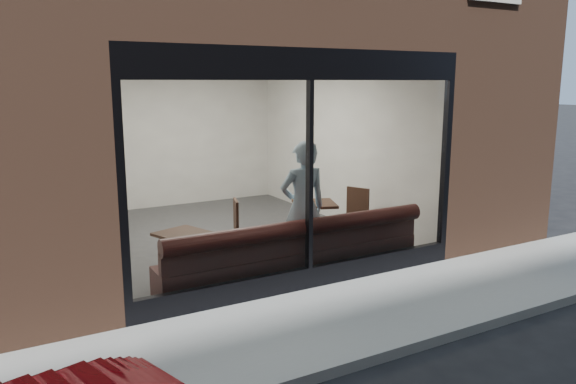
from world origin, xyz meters
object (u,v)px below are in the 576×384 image
banquette (294,264)px  cafe_chair_right (352,229)px  cafe_chair_left (225,244)px  cafe_table_right (315,204)px  cafe_table_left (182,234)px  person (303,208)px

banquette → cafe_chair_right: banquette is taller
cafe_chair_left → cafe_chair_right: (2.31, -0.26, 0.00)m
banquette → cafe_table_right: (1.15, 1.27, 0.52)m
banquette → cafe_table_left: bearing=159.2°
cafe_chair_left → banquette: bearing=126.6°
cafe_table_right → cafe_chair_left: size_ratio=1.69×
cafe_table_left → cafe_chair_right: (3.28, 0.58, -0.50)m
person → cafe_chair_left: 1.56m
cafe_table_left → person: bearing=-10.3°
person → cafe_chair_right: (1.55, 0.89, -0.74)m
cafe_table_left → cafe_chair_right: bearing=10.0°
banquette → cafe_chair_right: bearing=31.6°
cafe_chair_right → cafe_table_right: bearing=-35.8°
banquette → person: size_ratio=2.05×
person → cafe_table_right: person is taller
person → cafe_table_left: (-1.73, 0.32, -0.24)m
cafe_table_right → cafe_chair_right: bearing=-11.5°
banquette → cafe_table_left: (-1.45, 0.55, 0.52)m
cafe_table_right → cafe_chair_right: 0.86m
person → cafe_chair_left: bearing=-50.1°
cafe_chair_left → cafe_table_left: bearing=58.2°
banquette → person: bearing=39.3°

